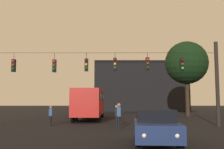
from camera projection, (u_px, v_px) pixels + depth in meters
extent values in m
plane|color=black|center=(103.00, 119.00, 28.94)|extent=(168.00, 168.00, 0.00)
cylinder|color=black|center=(216.00, 84.00, 20.10)|extent=(0.28, 0.28, 6.34)
cylinder|color=black|center=(99.00, 53.00, 20.30)|extent=(17.49, 0.02, 0.02)
cylinder|color=black|center=(13.00, 56.00, 20.26)|extent=(0.03, 0.03, 0.48)
cube|color=black|center=(13.00, 65.00, 20.18)|extent=(0.26, 0.32, 0.95)
sphere|color=red|center=(12.00, 61.00, 20.04)|extent=(0.20, 0.20, 0.20)
sphere|color=#5B3D0C|center=(12.00, 65.00, 20.01)|extent=(0.20, 0.20, 0.20)
sphere|color=#0C4219|center=(12.00, 69.00, 19.98)|extent=(0.20, 0.20, 0.20)
cylinder|color=black|center=(54.00, 56.00, 20.26)|extent=(0.03, 0.03, 0.51)
cube|color=black|center=(53.00, 66.00, 20.19)|extent=(0.26, 0.32, 0.95)
sphere|color=red|center=(53.00, 62.00, 20.04)|extent=(0.20, 0.20, 0.20)
sphere|color=#5B3D0C|center=(53.00, 66.00, 20.01)|extent=(0.20, 0.20, 0.20)
sphere|color=#0C4219|center=(53.00, 70.00, 19.98)|extent=(0.20, 0.20, 0.20)
cylinder|color=black|center=(86.00, 56.00, 20.28)|extent=(0.03, 0.03, 0.44)
cube|color=black|center=(86.00, 65.00, 20.21)|extent=(0.26, 0.32, 0.95)
sphere|color=#510A0A|center=(85.00, 61.00, 20.06)|extent=(0.20, 0.20, 0.20)
sphere|color=orange|center=(85.00, 65.00, 20.03)|extent=(0.20, 0.20, 0.20)
sphere|color=#0C4219|center=(85.00, 69.00, 20.00)|extent=(0.20, 0.20, 0.20)
cylinder|color=black|center=(114.00, 56.00, 20.28)|extent=(0.03, 0.03, 0.39)
cube|color=black|center=(114.00, 64.00, 20.22)|extent=(0.26, 0.32, 0.95)
sphere|color=#510A0A|center=(114.00, 60.00, 20.07)|extent=(0.20, 0.20, 0.20)
sphere|color=orange|center=(114.00, 64.00, 20.04)|extent=(0.20, 0.20, 0.20)
sphere|color=#0C4219|center=(114.00, 68.00, 20.01)|extent=(0.20, 0.20, 0.20)
cylinder|color=black|center=(146.00, 55.00, 20.29)|extent=(0.03, 0.03, 0.36)
cube|color=black|center=(147.00, 64.00, 20.23)|extent=(0.26, 0.32, 0.95)
sphere|color=red|center=(147.00, 60.00, 20.08)|extent=(0.20, 0.20, 0.20)
sphere|color=#5B3D0C|center=(147.00, 64.00, 20.05)|extent=(0.20, 0.20, 0.20)
sphere|color=#0C4219|center=(147.00, 68.00, 20.02)|extent=(0.20, 0.20, 0.20)
cylinder|color=black|center=(181.00, 56.00, 20.30)|extent=(0.03, 0.03, 0.40)
cube|color=black|center=(181.00, 65.00, 20.23)|extent=(0.26, 0.32, 0.95)
sphere|color=#510A0A|center=(181.00, 60.00, 20.08)|extent=(0.20, 0.20, 0.20)
sphere|color=#5B3D0C|center=(182.00, 64.00, 20.05)|extent=(0.20, 0.20, 0.20)
sphere|color=#1EE04C|center=(182.00, 68.00, 20.03)|extent=(0.20, 0.20, 0.20)
cube|color=#B21E19|center=(89.00, 102.00, 27.99)|extent=(2.62, 11.03, 2.50)
cube|color=black|center=(89.00, 96.00, 28.05)|extent=(2.65, 10.37, 0.70)
cylinder|color=black|center=(83.00, 113.00, 31.81)|extent=(0.29, 1.00, 1.00)
cylinder|color=black|center=(102.00, 113.00, 31.80)|extent=(0.29, 1.00, 1.00)
cylinder|color=black|center=(75.00, 116.00, 25.68)|extent=(0.29, 1.00, 1.00)
cylinder|color=black|center=(99.00, 116.00, 25.67)|extent=(0.29, 1.00, 1.00)
cylinder|color=black|center=(72.00, 117.00, 23.71)|extent=(0.29, 1.00, 1.00)
cylinder|color=black|center=(97.00, 117.00, 23.70)|extent=(0.29, 1.00, 1.00)
cube|color=beige|center=(92.00, 97.00, 31.33)|extent=(2.57, 0.83, 0.56)
cube|color=beige|center=(87.00, 96.00, 25.31)|extent=(2.57, 0.83, 0.56)
cube|color=navy|center=(155.00, 129.00, 11.57)|extent=(2.12, 4.42, 0.68)
cube|color=black|center=(154.00, 115.00, 11.78)|extent=(1.75, 2.43, 0.52)
cylinder|color=black|center=(179.00, 143.00, 10.08)|extent=(0.27, 0.65, 0.64)
cylinder|color=black|center=(137.00, 142.00, 10.19)|extent=(0.27, 0.65, 0.64)
cylinder|color=black|center=(169.00, 134.00, 12.89)|extent=(0.27, 0.65, 0.64)
cylinder|color=black|center=(136.00, 133.00, 13.01)|extent=(0.27, 0.65, 0.64)
sphere|color=white|center=(176.00, 136.00, 9.45)|extent=(0.18, 0.18, 0.18)
sphere|color=white|center=(143.00, 135.00, 9.53)|extent=(0.18, 0.18, 0.18)
cube|color=navy|center=(78.00, 110.00, 38.13)|extent=(1.95, 4.36, 0.68)
cube|color=black|center=(78.00, 105.00, 38.04)|extent=(1.67, 2.38, 0.52)
cylinder|color=black|center=(74.00, 112.00, 39.53)|extent=(0.24, 0.65, 0.64)
cylinder|color=black|center=(85.00, 112.00, 39.48)|extent=(0.24, 0.65, 0.64)
cylinder|color=black|center=(70.00, 113.00, 36.71)|extent=(0.24, 0.65, 0.64)
cylinder|color=black|center=(82.00, 113.00, 36.66)|extent=(0.24, 0.65, 0.64)
sphere|color=white|center=(76.00, 109.00, 40.24)|extent=(0.18, 0.18, 0.18)
sphere|color=white|center=(84.00, 109.00, 40.20)|extent=(0.18, 0.18, 0.18)
cylinder|color=black|center=(49.00, 121.00, 20.69)|extent=(0.14, 0.14, 0.75)
cylinder|color=black|center=(50.00, 121.00, 20.85)|extent=(0.14, 0.14, 0.75)
cube|color=#2D4C7F|center=(50.00, 112.00, 20.84)|extent=(0.28, 0.39, 0.56)
sphere|color=#8C6B51|center=(50.00, 107.00, 20.87)|extent=(0.20, 0.20, 0.20)
cylinder|color=black|center=(118.00, 123.00, 17.85)|extent=(0.14, 0.14, 0.86)
cylinder|color=black|center=(118.00, 123.00, 18.01)|extent=(0.14, 0.14, 0.86)
cube|color=#2D4C7F|center=(118.00, 112.00, 18.00)|extent=(0.27, 0.38, 0.64)
sphere|color=#8C6B51|center=(118.00, 105.00, 18.04)|extent=(0.23, 0.23, 0.23)
cylinder|color=black|center=(116.00, 121.00, 20.03)|extent=(0.14, 0.14, 0.78)
cylinder|color=black|center=(116.00, 121.00, 19.87)|extent=(0.14, 0.14, 0.78)
cube|color=black|center=(116.00, 112.00, 20.02)|extent=(0.26, 0.37, 0.58)
sphere|color=#8C6B51|center=(116.00, 107.00, 20.06)|extent=(0.21, 0.21, 0.21)
cube|color=black|center=(138.00, 88.00, 53.61)|extent=(17.27, 10.48, 8.79)
cube|color=black|center=(138.00, 65.00, 54.06)|extent=(17.27, 10.48, 0.50)
cylinder|color=#2D2116|center=(186.00, 97.00, 33.43)|extent=(0.50, 0.50, 4.80)
sphere|color=black|center=(186.00, 63.00, 33.85)|extent=(5.36, 5.36, 5.36)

